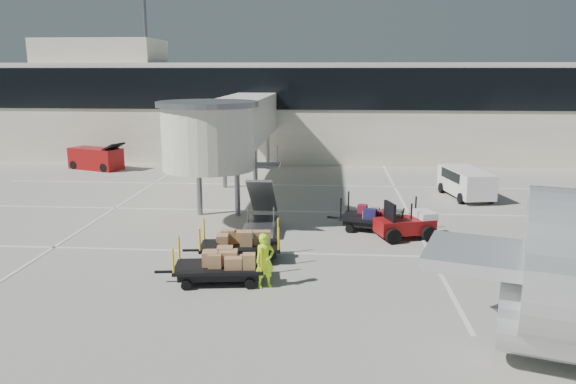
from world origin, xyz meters
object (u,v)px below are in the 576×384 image
object	(u,v)px
suitcase_cart	(381,219)
box_cart_far	(237,247)
ground_worker	(265,261)
belt_loader	(96,159)
box_cart_near	(220,266)
baggage_tug	(406,225)
minivan	(465,181)

from	to	relation	value
suitcase_cart	box_cart_far	xyz separation A→B (m)	(-6.09, -4.59, -0.03)
ground_worker	belt_loader	bearing A→B (deg)	93.19
suitcase_cart	box_cart_near	bearing A→B (deg)	-116.71
baggage_tug	box_cart_near	distance (m)	9.45
box_cart_far	minivan	bearing A→B (deg)	40.12
minivan	box_cart_near	bearing A→B (deg)	-139.70
ground_worker	minivan	bearing A→B (deg)	24.36
suitcase_cart	belt_loader	size ratio (longest dim) A/B	0.91
baggage_tug	ground_worker	world-z (taller)	ground_worker
box_cart_near	box_cart_far	bearing A→B (deg)	77.77
baggage_tug	box_cart_far	distance (m)	7.96
box_cart_near	ground_worker	size ratio (longest dim) A/B	2.03
minivan	belt_loader	distance (m)	27.04
suitcase_cart	minivan	world-z (taller)	minivan
box_cart_far	minivan	world-z (taller)	minivan
box_cart_near	belt_loader	world-z (taller)	belt_loader
ground_worker	belt_loader	size ratio (longest dim) A/B	0.42
box_cart_near	minivan	distance (m)	18.86
box_cart_near	ground_worker	xyz separation A→B (m)	(1.68, -0.37, 0.37)
box_cart_far	ground_worker	distance (m)	3.17
baggage_tug	box_cart_far	size ratio (longest dim) A/B	0.72
baggage_tug	ground_worker	size ratio (longest dim) A/B	1.47
box_cart_near	minivan	world-z (taller)	minivan
belt_loader	ground_worker	bearing A→B (deg)	-34.12
baggage_tug	box_cart_near	world-z (taller)	baggage_tug
box_cart_near	ground_worker	bearing A→B (deg)	-19.49
baggage_tug	belt_loader	bearing A→B (deg)	124.23
ground_worker	minivan	xyz separation A→B (m)	(10.21, 15.00, 0.04)
baggage_tug	belt_loader	xyz separation A→B (m)	(-21.36, 16.44, 0.18)
belt_loader	box_cart_near	bearing A→B (deg)	-36.67
box_cart_near	minivan	bearing A→B (deg)	43.82
box_cart_near	belt_loader	bearing A→B (deg)	114.96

